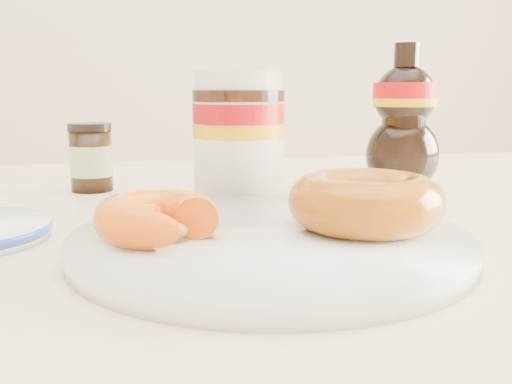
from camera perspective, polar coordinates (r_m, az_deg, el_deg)
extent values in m
cube|color=beige|center=(0.53, -2.57, -4.78)|extent=(1.40, 0.90, 0.04)
cylinder|color=white|center=(0.42, 1.44, -4.95)|extent=(0.29, 0.29, 0.01)
torus|color=white|center=(0.42, 1.44, -4.81)|extent=(0.29, 0.29, 0.01)
torus|color=#F8520E|center=(0.40, -9.83, -2.53)|extent=(0.10, 0.10, 0.03)
torus|color=#9D5F0A|center=(0.43, 10.86, -0.93)|extent=(0.13, 0.13, 0.04)
cylinder|color=white|center=(0.60, -1.74, 4.43)|extent=(0.09, 0.09, 0.11)
cylinder|color=#840408|center=(0.60, -1.76, 7.86)|extent=(0.10, 0.10, 0.02)
cylinder|color=#D89905|center=(0.60, -1.75, 6.14)|extent=(0.10, 0.10, 0.01)
cylinder|color=black|center=(0.60, -1.77, 9.59)|extent=(0.10, 0.10, 0.01)
cylinder|color=white|center=(0.60, -1.78, 10.88)|extent=(0.09, 0.09, 0.02)
cylinder|color=black|center=(0.69, -16.16, 3.03)|extent=(0.05, 0.05, 0.07)
cylinder|color=beige|center=(0.69, -16.16, 3.03)|extent=(0.05, 0.05, 0.04)
cylinder|color=black|center=(0.68, -16.32, 6.26)|extent=(0.05, 0.05, 0.01)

